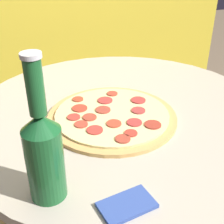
# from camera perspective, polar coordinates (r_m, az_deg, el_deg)

# --- Properties ---
(table) EXTENTS (0.90, 0.90, 0.71)m
(table) POSITION_cam_1_polar(r_m,az_deg,el_deg) (1.02, 1.65, -9.46)
(table) COLOR #B2A893
(table) RESTS_ON ground_plane
(fence_panel) EXTENTS (1.72, 0.04, 1.73)m
(fence_panel) POSITION_cam_1_polar(r_m,az_deg,el_deg) (1.67, -8.28, 19.46)
(fence_panel) COLOR gold
(fence_panel) RESTS_ON ground_plane
(pizza) EXTENTS (0.36, 0.36, 0.02)m
(pizza) POSITION_cam_1_polar(r_m,az_deg,el_deg) (0.86, -0.01, -0.71)
(pizza) COLOR tan
(pizza) RESTS_ON table
(beer_bottle) EXTENTS (0.07, 0.07, 0.29)m
(beer_bottle) POSITION_cam_1_polar(r_m,az_deg,el_deg) (0.58, -12.38, -6.95)
(beer_bottle) COLOR #195628
(beer_bottle) RESTS_ON table
(napkin) EXTENTS (0.11, 0.08, 0.01)m
(napkin) POSITION_cam_1_polar(r_m,az_deg,el_deg) (0.61, 2.73, -16.64)
(napkin) COLOR #334C99
(napkin) RESTS_ON table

